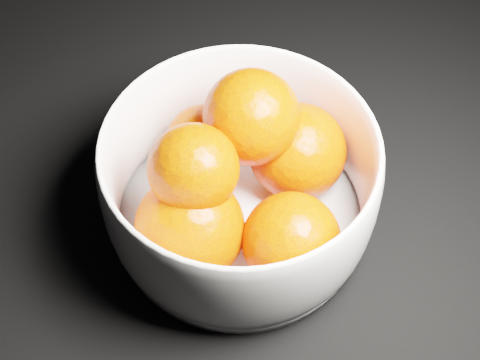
% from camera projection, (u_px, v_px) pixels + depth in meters
% --- Properties ---
extents(ground, '(3.00, 3.00, 0.00)m').
position_uv_depth(ground, '(63.00, 271.00, 0.60)').
color(ground, black).
rests_on(ground, ground).
extents(bowl, '(0.24, 0.24, 0.12)m').
position_uv_depth(bowl, '(240.00, 184.00, 0.59)').
color(bowl, white).
rests_on(bowl, ground).
extents(orange_pile, '(0.19, 0.20, 0.14)m').
position_uv_depth(orange_pile, '(242.00, 179.00, 0.58)').
color(orange_pile, '#EE3804').
rests_on(orange_pile, bowl).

